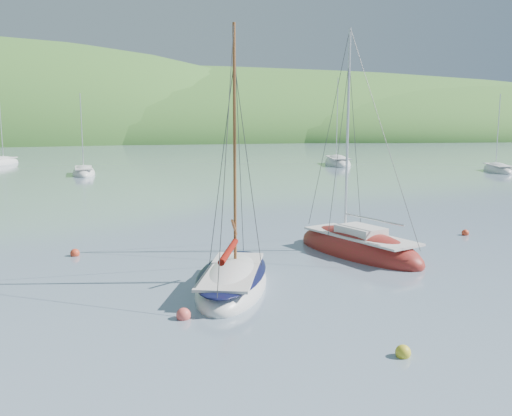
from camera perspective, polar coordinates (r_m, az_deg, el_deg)
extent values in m
plane|color=slate|center=(18.62, 7.64, -11.22)|extent=(700.00, 700.00, 0.00)
ellipsoid|color=#326928|center=(186.65, -9.98, 7.04)|extent=(440.00, 110.00, 44.00)
ellipsoid|color=#326928|center=(200.92, 16.92, 6.93)|extent=(240.00, 100.00, 34.00)
ellipsoid|color=silver|center=(21.88, -2.38, -7.69)|extent=(4.52, 7.34, 1.69)
cube|color=beige|center=(21.58, -2.44, -6.27)|extent=(3.44, 5.69, 0.10)
cylinder|color=brown|center=(21.79, -2.15, 6.05)|extent=(0.12, 0.12, 9.19)
ellipsoid|color=black|center=(21.74, -2.39, -6.42)|extent=(4.45, 7.26, 0.29)
cylinder|color=#6C0E07|center=(20.69, -2.75, -4.34)|extent=(1.24, 3.22, 0.24)
ellipsoid|color=maroon|center=(27.55, 10.16, -4.22)|extent=(5.37, 8.13, 2.12)
cube|color=beige|center=(27.28, 10.43, -2.76)|extent=(4.10, 6.30, 0.10)
cylinder|color=silver|center=(27.49, 9.14, 7.40)|extent=(0.12, 0.12, 9.62)
cube|color=beige|center=(27.23, 10.44, -2.26)|extent=(2.15, 2.54, 0.42)
cylinder|color=silver|center=(26.57, 11.64, -1.11)|extent=(1.48, 3.45, 0.09)
ellipsoid|color=silver|center=(66.55, -16.84, 3.32)|extent=(3.04, 7.05, 1.87)
cube|color=beige|center=(66.36, -16.87, 3.88)|extent=(2.29, 5.49, 0.10)
cylinder|color=silver|center=(67.09, -17.03, 7.41)|extent=(0.12, 0.12, 8.22)
ellipsoid|color=silver|center=(77.34, 8.15, 4.41)|extent=(4.55, 9.20, 2.39)
cube|color=beige|center=(77.10, 8.19, 5.02)|extent=(3.44, 7.16, 0.10)
cylinder|color=silver|center=(78.12, 8.12, 8.92)|extent=(0.12, 0.12, 10.56)
cylinder|color=silver|center=(84.81, -24.14, 7.53)|extent=(0.12, 0.12, 8.79)
ellipsoid|color=silver|center=(72.87, 23.03, 3.46)|extent=(4.19, 7.31, 1.89)
cube|color=beige|center=(72.68, 23.10, 3.97)|extent=(3.19, 5.68, 0.10)
cylinder|color=silver|center=(73.39, 23.05, 7.23)|extent=(0.12, 0.12, 8.29)
sphere|color=gold|center=(16.45, 14.49, -13.81)|extent=(0.43, 0.43, 0.43)
sphere|color=#E35249|center=(18.84, -7.27, -10.58)|extent=(0.48, 0.48, 0.48)
sphere|color=red|center=(33.38, 20.20, -2.36)|extent=(0.39, 0.39, 0.39)
sphere|color=red|center=(28.05, -17.66, -4.34)|extent=(0.44, 0.44, 0.44)
sphere|color=#E35249|center=(28.13, 9.63, -3.99)|extent=(0.43, 0.43, 0.43)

